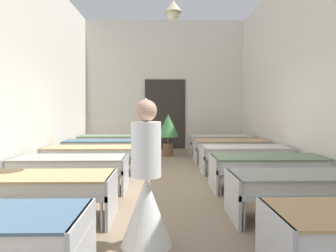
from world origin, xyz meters
name	(u,v)px	position (x,y,z in m)	size (l,w,h in m)	color
ground_plane	(168,183)	(0.00, 0.00, -0.05)	(6.05, 10.93, 0.10)	#8C755B
room_shell	(167,72)	(0.00, 1.19, 2.22)	(5.85, 10.53, 4.44)	silver
bed_left_row_1	(36,186)	(-1.67, -2.23, 0.44)	(1.90, 0.84, 0.57)	#B7BCC1
bed_right_row_1	(306,184)	(1.67, -2.23, 0.44)	(1.90, 0.84, 0.57)	#B7BCC1
bed_left_row_2	(70,165)	(-1.67, -0.74, 0.44)	(1.90, 0.84, 0.57)	#B7BCC1
bed_right_row_2	(268,164)	(1.67, -0.74, 0.44)	(1.90, 0.84, 0.57)	#B7BCC1
bed_left_row_3	(89,153)	(-1.67, 0.74, 0.44)	(1.90, 0.84, 0.57)	#B7BCC1
bed_right_row_3	(245,153)	(1.67, 0.74, 0.44)	(1.90, 0.84, 0.57)	#B7BCC1
bed_left_row_4	(102,145)	(-1.67, 2.23, 0.44)	(1.90, 0.84, 0.57)	#B7BCC1
bed_right_row_4	(230,145)	(1.67, 2.23, 0.44)	(1.90, 0.84, 0.57)	#B7BCC1
bed_left_row_5	(111,140)	(-1.67, 3.72, 0.44)	(1.90, 0.84, 0.57)	#B7BCC1
bed_right_row_5	(220,140)	(1.67, 3.72, 0.44)	(1.90, 0.84, 0.57)	#B7BCC1
nurse_near_aisle	(146,194)	(-0.29, -2.98, 0.53)	(0.52, 0.52, 1.49)	white
potted_plant	(168,128)	(0.07, 3.35, 0.81)	(0.63, 0.63, 1.23)	brown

